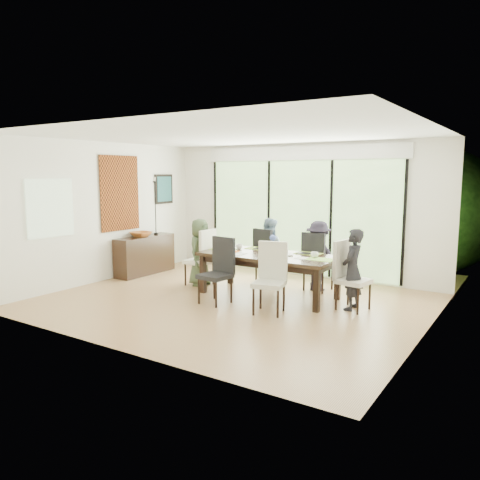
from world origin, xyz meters
The scene contains 62 objects.
floor centered at (0.00, 0.00, -0.01)m, with size 6.00×5.00×0.01m, color brown.
ceiling centered at (0.00, 0.00, 2.71)m, with size 6.00×5.00×0.01m, color white.
wall_back centered at (0.00, 2.51, 1.35)m, with size 6.00×0.02×2.70m, color white.
wall_front centered at (0.00, -2.51, 1.35)m, with size 6.00×0.02×2.70m, color beige.
wall_left centered at (-3.01, 0.00, 1.35)m, with size 0.02×5.00×2.70m, color beige.
wall_right centered at (3.01, 0.00, 1.35)m, with size 0.02×5.00×2.70m, color beige.
glass_doors centered at (0.00, 2.47, 1.20)m, with size 4.20×0.02×2.30m, color #598C3F.
blinds_header centered at (0.00, 2.46, 2.50)m, with size 4.40×0.06×0.28m, color white.
mullion_a centered at (-2.10, 2.46, 1.20)m, with size 0.05×0.04×2.30m, color black.
mullion_b centered at (-0.70, 2.46, 1.20)m, with size 0.05×0.04×2.30m, color black.
mullion_c centered at (0.70, 2.46, 1.20)m, with size 0.05×0.04×2.30m, color black.
mullion_d centered at (2.10, 2.46, 1.20)m, with size 0.05×0.04×2.30m, color black.
side_window centered at (-2.97, -1.20, 1.50)m, with size 0.02×0.90×1.00m, color #8CAD7F.
deck centered at (0.00, 3.40, -0.05)m, with size 6.00×1.80×0.10m, color brown.
rail_top centered at (0.00, 4.20, 0.55)m, with size 6.00×0.08×0.06m, color brown.
foliage_left centered at (-1.80, 5.20, 1.44)m, with size 3.20×3.20×3.20m, color #14380F.
foliage_mid centered at (0.40, 5.80, 1.80)m, with size 4.00×4.00×4.00m, color #14380F.
foliage_right centered at (2.20, 5.00, 1.26)m, with size 2.80×2.80×2.80m, color #14380F.
foliage_far centered at (-0.60, 6.50, 1.62)m, with size 3.60×3.60×3.60m, color #14380F.
table_top centered at (0.32, 0.66, 0.70)m, with size 2.35×1.08×0.06m, color black.
table_apron centered at (0.32, 0.66, 0.62)m, with size 2.15×0.88×0.10m, color black.
table_leg_fl centered at (-0.76, 0.23, 0.34)m, with size 0.09×0.09×0.68m, color black.
table_leg_fr centered at (1.40, 0.23, 0.34)m, with size 0.09×0.09×0.68m, color black.
table_leg_bl centered at (-0.76, 1.09, 0.34)m, with size 0.09×0.09×0.68m, color black.
table_leg_br centered at (1.40, 1.09, 0.34)m, with size 0.09×0.09×0.68m, color black.
chair_left_end centered at (-1.18, 0.66, 0.54)m, with size 0.45×0.45×1.08m, color white, non-canonical shape.
chair_right_end centered at (1.82, 0.66, 0.54)m, with size 0.45×0.45×1.08m, color silver, non-canonical shape.
chair_far_left centered at (-0.13, 1.51, 0.54)m, with size 0.45×0.45×1.08m, color black, non-canonical shape.
chair_far_right centered at (0.87, 1.51, 0.54)m, with size 0.45×0.45×1.08m, color black, non-canonical shape.
chair_near_left centered at (-0.18, -0.21, 0.54)m, with size 0.45×0.45×1.08m, color black, non-canonical shape.
chair_near_right centered at (0.82, -0.21, 0.54)m, with size 0.45×0.45×1.08m, color beige, non-canonical shape.
person_left_end centered at (-1.16, 0.66, 0.63)m, with size 0.59×0.37×1.26m, color #415237.
person_right_end centered at (1.80, 0.66, 0.63)m, with size 0.59×0.37×1.26m, color black.
person_far_left centered at (-0.13, 1.49, 0.63)m, with size 0.59×0.37×1.26m, color #738DA6.
person_far_right centered at (0.87, 1.49, 0.63)m, with size 0.59×0.37×1.26m, color black.
placemat_left centered at (-0.63, 0.66, 0.74)m, with size 0.43×0.31×0.01m, color #89A83C.
placemat_right centered at (1.27, 0.66, 0.74)m, with size 0.43×0.31×0.01m, color #8DC646.
placemat_far_l centered at (-0.13, 1.06, 0.74)m, with size 0.43×0.31×0.01m, color #92BB42.
placemat_far_r centered at (0.87, 1.06, 0.74)m, with size 0.43×0.31×0.01m, color #93AD3E.
placemat_paper centered at (-0.23, 0.36, 0.74)m, with size 0.43×0.31×0.01m, color white.
tablet_far_l centered at (-0.03, 1.01, 0.75)m, with size 0.25×0.18×0.01m, color black.
tablet_far_r centered at (0.82, 1.01, 0.74)m, with size 0.23×0.17×0.01m, color black.
papers centered at (1.02, 0.61, 0.74)m, with size 0.29×0.22×0.00m, color white.
platter_base centered at (-0.23, 0.36, 0.75)m, with size 0.25×0.25×0.02m, color white.
platter_snacks centered at (-0.23, 0.36, 0.77)m, with size 0.20×0.20×0.01m, color #D45F18.
vase centered at (0.37, 0.71, 0.79)m, with size 0.08×0.08×0.12m, color silver.
hyacinth_stems centered at (0.37, 0.71, 0.91)m, with size 0.04×0.04×0.16m, color #337226.
hyacinth_blooms centered at (0.37, 0.71, 1.01)m, with size 0.11×0.11×0.11m, color #4E65C4.
laptop centered at (-0.53, 0.56, 0.75)m, with size 0.32×0.21×0.03m, color silver.
cup_a centered at (-0.38, 0.81, 0.78)m, with size 0.12×0.12×0.09m, color white.
cup_b centered at (0.47, 0.56, 0.78)m, with size 0.10×0.10×0.09m, color white.
cup_c centered at (1.12, 0.76, 0.78)m, with size 0.12×0.12×0.09m, color white.
book centered at (0.57, 0.71, 0.74)m, with size 0.16×0.22×0.02m, color white.
sideboard centered at (-2.76, 0.84, 0.40)m, with size 0.40×1.42×0.80m, color black.
bowl centered at (-2.76, 0.74, 0.85)m, with size 0.42×0.42×0.10m, color #975021.
candlestick_base centered at (-2.76, 1.19, 0.81)m, with size 0.09×0.09×0.04m, color black.
candlestick_shaft centered at (-2.76, 1.19, 1.37)m, with size 0.02×0.02×1.11m, color black.
candlestick_pan centered at (-2.76, 1.19, 1.92)m, with size 0.09×0.09×0.03m, color black.
candle centered at (-2.76, 1.19, 1.97)m, with size 0.03×0.03×0.09m, color silver.
tapestry centered at (-2.97, 0.40, 1.70)m, with size 0.02×1.00×1.50m, color #933F15.
art_frame centered at (-2.97, 1.70, 1.75)m, with size 0.03×0.55×0.65m, color black.
art_canvas centered at (-2.95, 1.70, 1.75)m, with size 0.01×0.45×0.55m, color #17464C.
Camera 1 is at (4.17, -6.19, 2.09)m, focal length 35.00 mm.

